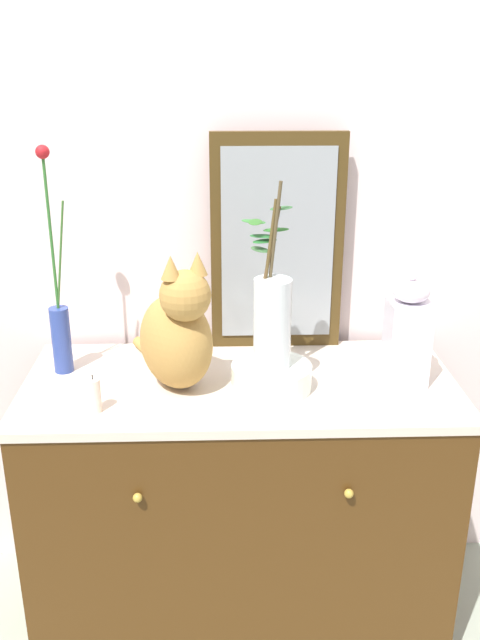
{
  "coord_description": "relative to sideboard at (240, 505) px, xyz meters",
  "views": [
    {
      "loc": [
        -0.06,
        -1.72,
        1.66
      ],
      "look_at": [
        0.0,
        0.0,
        1.0
      ],
      "focal_mm": 38.64,
      "sensor_mm": 36.0,
      "label": 1
    }
  ],
  "objects": [
    {
      "name": "ground_plane",
      "position": [
        0.0,
        0.0,
        -0.41
      ],
      "size": [
        6.0,
        6.0,
        0.0
      ],
      "primitive_type": "plane",
      "color": "gray"
    },
    {
      "name": "wall_back",
      "position": [
        0.0,
        0.35,
        0.89
      ],
      "size": [
        4.4,
        0.08,
        2.6
      ],
      "primitive_type": "cube",
      "color": "silver",
      "rests_on": "ground_plane"
    },
    {
      "name": "sideboard",
      "position": [
        0.0,
        0.0,
        0.0
      ],
      "size": [
        1.19,
        0.56,
        0.82
      ],
      "color": "#472A0F",
      "rests_on": "ground_plane"
    },
    {
      "name": "mirror_leaning",
      "position": [
        0.12,
        0.25,
        0.73
      ],
      "size": [
        0.39,
        0.03,
        0.65
      ],
      "color": "#423013",
      "rests_on": "sideboard"
    },
    {
      "name": "cat_sitting",
      "position": [
        -0.17,
        -0.03,
        0.57
      ],
      "size": [
        0.29,
        0.43,
        0.39
      ],
      "color": "#A97E3E",
      "rests_on": "sideboard"
    },
    {
      "name": "vase_slim_green",
      "position": [
        -0.5,
        0.08,
        0.56
      ],
      "size": [
        0.07,
        0.05,
        0.63
      ],
      "color": "#2C418E",
      "rests_on": "sideboard"
    },
    {
      "name": "bowl_porcelain",
      "position": [
        0.08,
        -0.05,
        0.45
      ],
      "size": [
        0.22,
        0.22,
        0.07
      ],
      "primitive_type": "cylinder",
      "color": "white",
      "rests_on": "sideboard"
    },
    {
      "name": "vase_glass_clear",
      "position": [
        0.08,
        -0.05,
        0.62
      ],
      "size": [
        0.15,
        0.15,
        0.49
      ],
      "color": "silver",
      "rests_on": "bowl_porcelain"
    },
    {
      "name": "jar_lidded_porcelain",
      "position": [
        0.45,
        -0.02,
        0.55
      ],
      "size": [
        0.11,
        0.11,
        0.32
      ],
      "color": "white",
      "rests_on": "sideboard"
    },
    {
      "name": "candle_pillar",
      "position": [
        -0.37,
        -0.16,
        0.46
      ],
      "size": [
        0.04,
        0.04,
        0.1
      ],
      "color": "#F2DBC7",
      "rests_on": "sideboard"
    }
  ]
}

